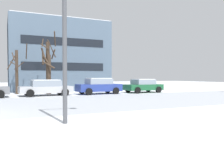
{
  "coord_description": "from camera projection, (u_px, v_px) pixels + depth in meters",
  "views": [
    {
      "loc": [
        1.5,
        -11.13,
        1.7
      ],
      "look_at": [
        9.28,
        5.98,
        1.09
      ],
      "focal_mm": 38.01,
      "sensor_mm": 36.0,
      "label": 1
    }
  ],
  "objects": [
    {
      "name": "parked_car_green",
      "position": [
        143.0,
        86.0,
        24.76
      ],
      "size": [
        4.07,
        2.18,
        1.42
      ],
      "color": "#1E6038",
      "rests_on": "ground"
    },
    {
      "name": "parked_car_silver",
      "position": [
        46.0,
        87.0,
        20.76
      ],
      "size": [
        4.55,
        2.25,
        1.41
      ],
      "color": "silver",
      "rests_on": "ground"
    },
    {
      "name": "building_far_right",
      "position": [
        57.0,
        57.0,
        30.78
      ],
      "size": [
        11.68,
        8.83,
        8.54
      ],
      "color": "slate",
      "rests_on": "ground"
    },
    {
      "name": "street_lamp",
      "position": [
        74.0,
        25.0,
        8.55
      ],
      "size": [
        1.91,
        0.36,
        5.8
      ],
      "color": "#4C4F54",
      "rests_on": "ground"
    },
    {
      "name": "tree_far_mid",
      "position": [
        17.0,
        70.0,
        22.67
      ],
      "size": [
        1.87,
        1.85,
        4.77
      ],
      "color": "#423326",
      "rests_on": "ground"
    },
    {
      "name": "parked_car_blue",
      "position": [
        99.0,
        86.0,
        22.76
      ],
      "size": [
        4.33,
        2.17,
        1.54
      ],
      "color": "#283D93",
      "rests_on": "ground"
    },
    {
      "name": "tree_far_left",
      "position": [
        48.0,
        72.0,
        22.74
      ],
      "size": [
        1.29,
        1.41,
        4.31
      ],
      "color": "#423326",
      "rests_on": "ground"
    },
    {
      "name": "tree_far_right",
      "position": [
        48.0,
        65.0,
        23.04
      ],
      "size": [
        1.6,
        1.51,
        6.0
      ],
      "color": "#423326",
      "rests_on": "ground"
    }
  ]
}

